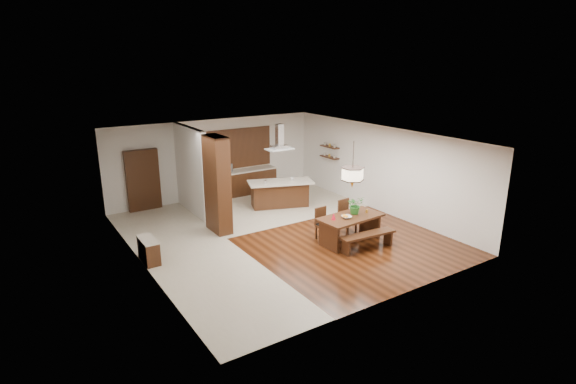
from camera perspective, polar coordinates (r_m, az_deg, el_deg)
room_shell at (r=12.79m, az=-1.13°, el=3.27°), size 9.00×9.04×2.92m
tile_hallway at (r=12.31m, az=-12.10°, el=-7.80°), size 2.50×9.00×0.01m
tile_kitchen at (r=16.04m, az=-2.02°, el=-1.58°), size 5.50×4.00×0.01m
soffit_band at (r=12.63m, az=-1.15°, el=6.91°), size 8.00×9.00×0.02m
partition_pier at (r=13.34m, az=-8.97°, el=0.92°), size 0.45×1.00×2.90m
partition_stub at (r=15.23m, az=-12.24°, el=2.71°), size 0.18×2.40×2.90m
hallway_console at (r=12.08m, az=-17.25°, el=-7.09°), size 0.37×0.88×0.63m
hallway_doorway at (r=15.97m, az=-17.93°, el=1.43°), size 1.10×0.20×2.10m
rear_counter at (r=17.21m, az=-5.68°, el=1.27°), size 2.60×0.62×0.95m
kitchen_window at (r=17.15m, az=-6.20°, el=5.57°), size 2.60×0.08×1.50m
shelf_lower at (r=17.19m, az=5.27°, el=4.44°), size 0.26×0.90×0.04m
shelf_upper at (r=17.11m, az=5.31°, el=5.74°), size 0.26×0.90×0.04m
dining_table at (r=12.77m, az=7.93°, el=-3.92°), size 1.92×1.07×0.77m
dining_bench at (r=12.47m, az=10.06°, el=-6.21°), size 1.68×0.49×0.47m
dining_chair_left at (r=12.89m, az=4.66°, el=-4.10°), size 0.44×0.44×0.93m
dining_chair_right at (r=13.48m, az=7.61°, el=-3.11°), size 0.48×0.48×0.99m
pendant_lantern at (r=12.29m, az=8.24°, el=3.42°), size 0.64×0.64×1.31m
foliage_plant at (r=12.84m, az=8.53°, el=-1.63°), size 0.52×0.47×0.52m
fruit_bowl at (r=12.52m, az=7.45°, el=-3.17°), size 0.33×0.33×0.07m
napkin_cone at (r=12.34m, az=5.81°, el=-3.09°), size 0.13×0.13×0.19m
gold_ornament at (r=13.04m, az=9.96°, el=-2.39°), size 0.09×0.09×0.10m
kitchen_island at (r=15.72m, az=-1.04°, el=-0.18°), size 2.42×1.66×0.92m
range_hood at (r=15.26m, az=-1.09°, el=7.01°), size 0.90×0.55×0.87m
island_cup at (r=15.70m, az=0.50°, el=1.70°), size 0.15×0.15×0.10m
microwave at (r=16.73m, az=-8.22°, el=2.96°), size 0.66×0.54×0.32m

